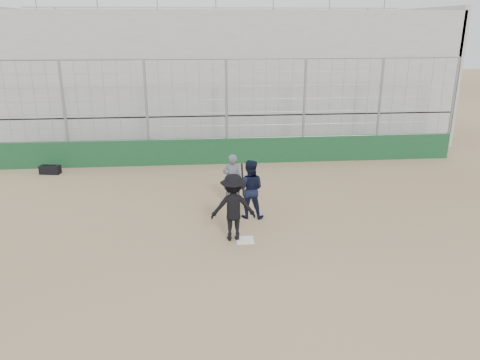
{
  "coord_description": "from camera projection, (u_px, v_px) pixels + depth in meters",
  "views": [
    {
      "loc": [
        -1.11,
        -10.68,
        5.2
      ],
      "look_at": [
        0.0,
        1.4,
        1.15
      ],
      "focal_mm": 35.0,
      "sensor_mm": 36.0,
      "label": 1
    }
  ],
  "objects": [
    {
      "name": "bleachers",
      "position": [
        220.0,
        75.0,
        22.19
      ],
      "size": [
        20.25,
        6.7,
        6.98
      ],
      "color": "#9C9C9C",
      "rests_on": "ground"
    },
    {
      "name": "umpire",
      "position": [
        232.0,
        182.0,
        13.97
      ],
      "size": [
        0.63,
        0.47,
        1.42
      ],
      "primitive_type": "imported",
      "rotation": [
        0.0,
        0.0,
        2.97
      ],
      "color": "#4F5664",
      "rests_on": "ground"
    },
    {
      "name": "equipment_bag",
      "position": [
        50.0,
        170.0,
        17.06
      ],
      "size": [
        0.77,
        0.43,
        0.35
      ],
      "color": "black",
      "rests_on": "ground"
    },
    {
      "name": "backstop",
      "position": [
        227.0,
        139.0,
        18.14
      ],
      "size": [
        18.1,
        0.25,
        4.04
      ],
      "color": "#133C1F",
      "rests_on": "ground"
    },
    {
      "name": "batter_at_plate",
      "position": [
        233.0,
        207.0,
        11.65
      ],
      "size": [
        1.13,
        0.76,
        1.89
      ],
      "color": "black",
      "rests_on": "ground"
    },
    {
      "name": "catcher_crouched",
      "position": [
        250.0,
        199.0,
        13.05
      ],
      "size": [
        0.95,
        0.81,
        1.14
      ],
      "color": "black",
      "rests_on": "ground"
    },
    {
      "name": "home_plate",
      "position": [
        245.0,
        240.0,
        11.82
      ],
      "size": [
        0.44,
        0.44,
        0.02
      ],
      "primitive_type": "cube",
      "color": "white",
      "rests_on": "ground"
    },
    {
      "name": "ground",
      "position": [
        245.0,
        240.0,
        11.83
      ],
      "size": [
        90.0,
        90.0,
        0.0
      ],
      "primitive_type": "plane",
      "color": "brown",
      "rests_on": "ground"
    }
  ]
}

